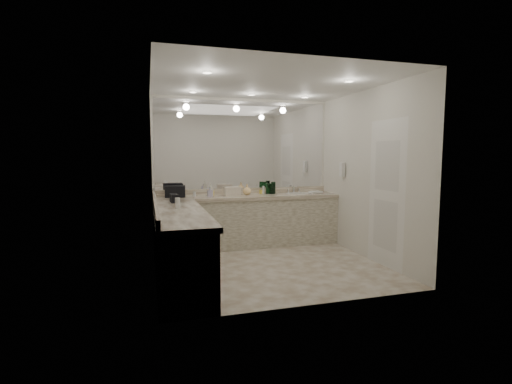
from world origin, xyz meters
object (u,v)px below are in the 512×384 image
object	(u,v)px
soap_bottle_c	(247,189)
soap_bottle_b	(210,192)
sink	(298,194)
cream_cosmetic_case	(232,191)
soap_bottle_a	(211,190)
black_toiletry_bag	(175,192)
hand_towel	(316,192)
wall_phone	(342,169)

from	to	relation	value
soap_bottle_c	soap_bottle_b	bearing A→B (deg)	-167.02
sink	cream_cosmetic_case	xyz separation A→B (m)	(-1.24, -0.03, 0.08)
cream_cosmetic_case	soap_bottle_a	distance (m)	0.37
black_toiletry_bag	soap_bottle_c	bearing A→B (deg)	2.59
hand_towel	soap_bottle_a	bearing A→B (deg)	179.31
wall_phone	black_toiletry_bag	xyz separation A→B (m)	(-2.79, 0.51, -0.36)
sink	soap_bottle_b	world-z (taller)	soap_bottle_b
sink	wall_phone	xyz separation A→B (m)	(0.61, -0.50, 0.46)
soap_bottle_c	cream_cosmetic_case	bearing A→B (deg)	-161.89
cream_cosmetic_case	hand_towel	xyz separation A→B (m)	(1.57, -0.01, -0.06)
hand_towel	soap_bottle_c	bearing A→B (deg)	175.10
soap_bottle_b	soap_bottle_c	world-z (taller)	soap_bottle_c
soap_bottle_b	soap_bottle_c	distance (m)	0.70
sink	soap_bottle_a	xyz separation A→B (m)	(-1.60, -0.02, 0.12)
black_toiletry_bag	soap_bottle_a	size ratio (longest dim) A/B	1.45
hand_towel	soap_bottle_a	xyz separation A→B (m)	(-1.93, 0.02, 0.09)
soap_bottle_a	soap_bottle_c	bearing A→B (deg)	7.42
hand_towel	soap_bottle_c	size ratio (longest dim) A/B	1.18
sink	wall_phone	bearing A→B (deg)	-39.57
cream_cosmetic_case	soap_bottle_b	size ratio (longest dim) A/B	1.65
sink	cream_cosmetic_case	size ratio (longest dim) A/B	1.60
wall_phone	cream_cosmetic_case	distance (m)	1.94
hand_towel	soap_bottle_c	world-z (taller)	soap_bottle_c
black_toiletry_bag	cream_cosmetic_case	size ratio (longest dim) A/B	1.18
black_toiletry_bag	cream_cosmetic_case	distance (m)	0.95
cream_cosmetic_case	wall_phone	bearing A→B (deg)	-21.52
soap_bottle_c	wall_phone	bearing A→B (deg)	-20.13
wall_phone	black_toiletry_bag	bearing A→B (deg)	169.63
wall_phone	soap_bottle_a	xyz separation A→B (m)	(-2.21, 0.48, -0.34)
sink	soap_bottle_c	distance (m)	0.95
sink	wall_phone	distance (m)	0.91
sink	black_toiletry_bag	xyz separation A→B (m)	(-2.19, 0.01, 0.10)
cream_cosmetic_case	soap_bottle_c	size ratio (longest dim) A/B	1.47
black_toiletry_bag	soap_bottle_b	world-z (taller)	black_toiletry_bag
black_toiletry_bag	cream_cosmetic_case	bearing A→B (deg)	-2.43
soap_bottle_a	soap_bottle_b	xyz separation A→B (m)	(-0.03, -0.07, -0.03)
hand_towel	wall_phone	bearing A→B (deg)	-58.91
sink	wall_phone	size ratio (longest dim) A/B	1.83
wall_phone	soap_bottle_c	distance (m)	1.69
wall_phone	black_toiletry_bag	distance (m)	2.86
sink	soap_bottle_a	world-z (taller)	soap_bottle_a
black_toiletry_bag	cream_cosmetic_case	xyz separation A→B (m)	(0.95, -0.04, -0.01)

